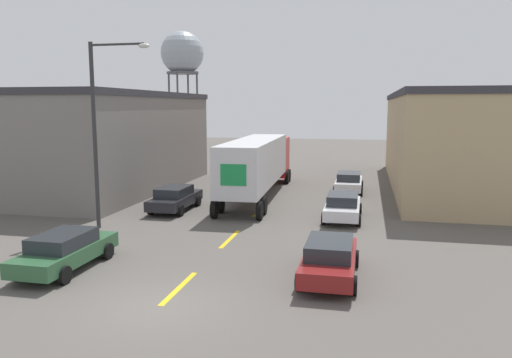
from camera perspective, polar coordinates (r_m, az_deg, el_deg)
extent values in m
plane|color=#56514C|center=(15.84, -11.04, -14.20)|extent=(160.00, 160.00, 0.00)
cube|color=gold|center=(17.28, -8.77, -12.18)|extent=(0.20, 3.13, 0.01)
cube|color=gold|center=(23.05, -2.99, -6.85)|extent=(0.20, 3.13, 0.01)
cube|color=gold|center=(29.07, 0.38, -3.65)|extent=(0.20, 3.13, 0.01)
cube|color=slate|center=(38.45, -17.98, 3.87)|extent=(11.15, 18.60, 6.65)
cube|color=#333338|center=(38.37, -18.22, 9.12)|extent=(11.35, 18.80, 0.40)
cube|color=tan|center=(39.95, 21.15, 3.87)|extent=(8.07, 24.87, 6.65)
cube|color=#333338|center=(39.87, 21.42, 8.92)|extent=(8.27, 25.07, 0.40)
cube|color=#B21919|center=(40.02, 1.94, 2.56)|extent=(2.49, 3.10, 3.04)
cube|color=silver|center=(31.95, -0.12, 1.99)|extent=(3.04, 12.83, 2.82)
cube|color=#198442|center=(25.74, -2.61, 0.46)|extent=(1.37, 0.09, 1.13)
cylinder|color=black|center=(40.42, 3.75, 0.43)|extent=(0.32, 1.01, 1.00)
cylinder|color=black|center=(40.76, 0.27, 0.51)|extent=(0.32, 1.01, 1.00)
cylinder|color=black|center=(39.24, 3.56, 0.19)|extent=(0.32, 1.01, 1.00)
cylinder|color=black|center=(39.59, -0.02, 0.28)|extent=(0.32, 1.01, 1.00)
cylinder|color=black|center=(28.00, 0.89, -3.08)|extent=(0.32, 1.01, 1.00)
cylinder|color=black|center=(28.49, -4.06, -2.90)|extent=(0.32, 1.01, 1.00)
cylinder|color=black|center=(26.64, 0.41, -3.66)|extent=(0.32, 1.01, 1.00)
cylinder|color=black|center=(27.16, -4.77, -3.46)|extent=(0.32, 1.01, 1.00)
cube|color=maroon|center=(18.03, 8.40, -9.28)|extent=(1.77, 4.73, 0.57)
cube|color=#23282D|center=(17.73, 8.41, -7.74)|extent=(1.56, 2.46, 0.52)
cylinder|color=black|center=(19.48, 11.34, -8.89)|extent=(0.22, 0.64, 0.64)
cylinder|color=black|center=(19.58, 6.09, -8.68)|extent=(0.22, 0.64, 0.64)
cylinder|color=black|center=(16.69, 11.10, -11.84)|extent=(0.22, 0.64, 0.64)
cylinder|color=black|center=(16.82, 4.94, -11.56)|extent=(0.22, 0.64, 0.64)
cube|color=black|center=(29.51, -9.21, -2.39)|extent=(1.77, 4.73, 0.57)
cube|color=#23282D|center=(29.29, -9.34, -1.39)|extent=(1.56, 2.46, 0.52)
cylinder|color=black|center=(30.61, -6.64, -2.50)|extent=(0.22, 0.64, 0.64)
cylinder|color=black|center=(31.23, -9.71, -2.34)|extent=(0.22, 0.64, 0.64)
cylinder|color=black|center=(27.91, -8.62, -3.59)|extent=(0.22, 0.64, 0.64)
cylinder|color=black|center=(28.59, -11.94, -3.39)|extent=(0.22, 0.64, 0.64)
cube|color=silver|center=(27.22, 9.88, -3.31)|extent=(1.77, 4.73, 0.57)
cube|color=#23282D|center=(26.97, 9.89, -2.23)|extent=(1.56, 2.46, 0.52)
cylinder|color=black|center=(28.69, 11.77, -3.34)|extent=(0.22, 0.64, 0.64)
cylinder|color=black|center=(28.76, 8.24, -3.23)|extent=(0.22, 0.64, 0.64)
cylinder|color=black|center=(25.82, 11.67, -4.64)|extent=(0.22, 0.64, 0.64)
cylinder|color=black|center=(25.90, 7.74, -4.50)|extent=(0.22, 0.64, 0.64)
cube|color=silver|center=(35.90, 10.55, -0.52)|extent=(1.77, 4.73, 0.57)
cube|color=#23282D|center=(35.69, 10.57, 0.31)|extent=(1.56, 2.46, 0.52)
cylinder|color=black|center=(37.38, 11.98, -0.66)|extent=(0.22, 0.64, 0.64)
cylinder|color=black|center=(37.44, 9.27, -0.57)|extent=(0.22, 0.64, 0.64)
cylinder|color=black|center=(34.48, 11.92, -1.40)|extent=(0.22, 0.64, 0.64)
cylinder|color=black|center=(34.54, 8.99, -1.31)|extent=(0.22, 0.64, 0.64)
cube|color=#2D5B38|center=(20.06, -20.90, -7.93)|extent=(1.77, 4.73, 0.57)
cube|color=#23282D|center=(19.81, -21.21, -6.51)|extent=(1.56, 2.46, 0.52)
cylinder|color=black|center=(20.89, -16.58, -7.90)|extent=(0.22, 0.64, 0.64)
cylinder|color=black|center=(21.79, -20.69, -7.42)|extent=(0.22, 0.64, 0.64)
cylinder|color=black|center=(18.51, -21.05, -10.22)|extent=(0.22, 0.64, 0.64)
cylinder|color=black|center=(19.52, -25.45, -9.52)|extent=(0.22, 0.64, 0.64)
cylinder|color=#47474C|center=(75.41, -6.71, 7.90)|extent=(0.28, 0.28, 11.14)
cylinder|color=#47474C|center=(78.24, -7.72, 7.89)|extent=(0.28, 0.28, 11.14)
cylinder|color=#47474C|center=(76.98, -9.85, 7.84)|extent=(0.28, 0.28, 11.14)
cylinder|color=#47474C|center=(74.10, -8.91, 7.85)|extent=(0.28, 0.28, 11.14)
cylinder|color=#4C4C51|center=(76.33, -8.39, 11.91)|extent=(4.70, 4.70, 0.30)
sphere|color=#939EA8|center=(76.57, -8.43, 14.06)|extent=(6.32, 6.32, 6.32)
cylinder|color=#2D2D30|center=(25.64, -17.95, 4.56)|extent=(0.20, 0.20, 9.06)
cylinder|color=#2D2D30|center=(25.09, -15.63, 14.61)|extent=(2.73, 0.11, 0.11)
ellipsoid|color=silver|center=(24.48, -12.70, 14.64)|extent=(0.56, 0.32, 0.22)
cylinder|color=red|center=(22.15, -22.82, -7.13)|extent=(0.22, 0.22, 0.75)
sphere|color=red|center=(22.05, -22.88, -6.03)|extent=(0.20, 0.20, 0.20)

